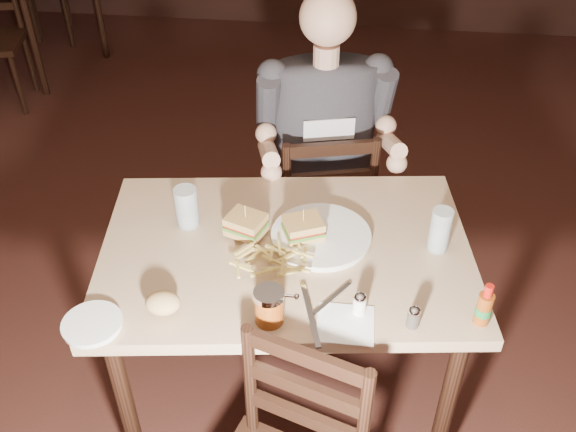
# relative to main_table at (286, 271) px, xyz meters

# --- Properties ---
(room_shell) EXTENTS (7.00, 7.00, 7.00)m
(room_shell) POSITION_rel_main_table_xyz_m (-0.08, 0.12, 0.72)
(room_shell) COLOR black
(room_shell) RESTS_ON ground
(main_table) EXTENTS (1.17, 0.86, 0.77)m
(main_table) POSITION_rel_main_table_xyz_m (0.00, 0.00, 0.00)
(main_table) COLOR tan
(main_table) RESTS_ON ground
(chair_far) EXTENTS (0.48, 0.51, 0.84)m
(chair_far) POSITION_rel_main_table_xyz_m (0.06, 0.65, -0.25)
(chair_far) COLOR black
(chair_far) RESTS_ON ground
(diner) EXTENTS (0.59, 0.51, 0.88)m
(diner) POSITION_rel_main_table_xyz_m (0.07, 0.61, 0.20)
(diner) COLOR #302F34
(diner) RESTS_ON chair_far
(dinner_plate) EXTENTS (0.32, 0.32, 0.02)m
(dinner_plate) POSITION_rel_main_table_xyz_m (0.10, 0.05, 0.10)
(dinner_plate) COLOR white
(dinner_plate) RESTS_ON main_table
(sandwich_left) EXTENTS (0.13, 0.12, 0.10)m
(sandwich_left) POSITION_rel_main_table_xyz_m (-0.12, 0.04, 0.16)
(sandwich_left) COLOR tan
(sandwich_left) RESTS_ON dinner_plate
(sandwich_right) EXTENTS (0.13, 0.12, 0.10)m
(sandwich_right) POSITION_rel_main_table_xyz_m (0.05, 0.04, 0.16)
(sandwich_right) COLOR tan
(sandwich_right) RESTS_ON dinner_plate
(fries_pile) EXTENTS (0.28, 0.21, 0.04)m
(fries_pile) POSITION_rel_main_table_xyz_m (-0.03, -0.09, 0.13)
(fries_pile) COLOR #DDC15E
(fries_pile) RESTS_ON dinner_plate
(ketchup_dollop) EXTENTS (0.05, 0.05, 0.01)m
(ketchup_dollop) POSITION_rel_main_table_xyz_m (0.09, 0.05, 0.11)
(ketchup_dollop) COLOR maroon
(ketchup_dollop) RESTS_ON dinner_plate
(glass_left) EXTENTS (0.08, 0.08, 0.13)m
(glass_left) POSITION_rel_main_table_xyz_m (-0.31, 0.08, 0.16)
(glass_left) COLOR silver
(glass_left) RESTS_ON main_table
(glass_right) EXTENTS (0.07, 0.07, 0.14)m
(glass_right) POSITION_rel_main_table_xyz_m (0.44, 0.05, 0.16)
(glass_right) COLOR silver
(glass_right) RESTS_ON main_table
(hot_sauce) EXTENTS (0.05, 0.05, 0.13)m
(hot_sauce) POSITION_rel_main_table_xyz_m (0.53, -0.23, 0.16)
(hot_sauce) COLOR #80380E
(hot_sauce) RESTS_ON main_table
(salt_shaker) EXTENTS (0.04, 0.04, 0.06)m
(salt_shaker) POSITION_rel_main_table_xyz_m (0.22, -0.23, 0.12)
(salt_shaker) COLOR white
(salt_shaker) RESTS_ON main_table
(pepper_shaker) EXTENTS (0.04, 0.04, 0.06)m
(pepper_shaker) POSITION_rel_main_table_xyz_m (0.36, -0.26, 0.12)
(pepper_shaker) COLOR #38332D
(pepper_shaker) RESTS_ON main_table
(syrup_dispenser) EXTENTS (0.09, 0.09, 0.10)m
(syrup_dispenser) POSITION_rel_main_table_xyz_m (-0.01, -0.28, 0.14)
(syrup_dispenser) COLOR #80380E
(syrup_dispenser) RESTS_ON main_table
(napkin) EXTENTS (0.15, 0.14, 0.00)m
(napkin) POSITION_rel_main_table_xyz_m (0.19, -0.28, 0.09)
(napkin) COLOR white
(napkin) RESTS_ON main_table
(knife) EXTENTS (0.08, 0.22, 0.01)m
(knife) POSITION_rel_main_table_xyz_m (0.09, -0.26, 0.10)
(knife) COLOR silver
(knife) RESTS_ON napkin
(fork) EXTENTS (0.10, 0.13, 0.00)m
(fork) POSITION_rel_main_table_xyz_m (0.15, -0.19, 0.10)
(fork) COLOR silver
(fork) RESTS_ON napkin
(side_plate) EXTENTS (0.17, 0.17, 0.01)m
(side_plate) POSITION_rel_main_table_xyz_m (-0.45, -0.36, 0.10)
(side_plate) COLOR white
(side_plate) RESTS_ON main_table
(bread_roll) EXTENTS (0.10, 0.09, 0.05)m
(bread_roll) POSITION_rel_main_table_xyz_m (-0.28, -0.29, 0.13)
(bread_roll) COLOR tan
(bread_roll) RESTS_ON side_plate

